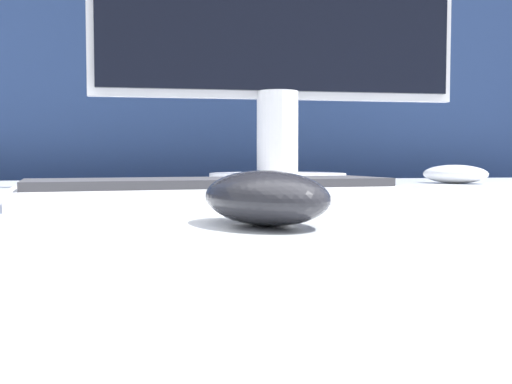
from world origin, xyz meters
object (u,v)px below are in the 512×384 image
object	(u,v)px
computer_mouse_near	(265,198)
keyboard	(212,191)
computer_mouse_far	(455,174)
monitor	(278,7)

from	to	relation	value
computer_mouse_near	keyboard	distance (m)	0.19
keyboard	computer_mouse_far	distance (m)	0.60
keyboard	computer_mouse_far	xyz separation A→B (m)	(0.46, 0.39, 0.00)
computer_mouse_near	keyboard	bearing A→B (deg)	74.50
keyboard	monitor	xyz separation A→B (m)	(0.14, 0.36, 0.27)
computer_mouse_near	computer_mouse_far	distance (m)	0.73
computer_mouse_near	monitor	bearing A→B (deg)	57.26
monitor	computer_mouse_near	bearing A→B (deg)	-102.69
keyboard	monitor	bearing A→B (deg)	60.23
keyboard	monitor	size ratio (longest dim) A/B	0.65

